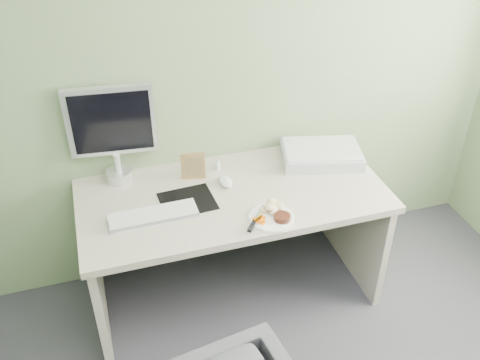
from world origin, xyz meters
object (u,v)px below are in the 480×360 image
object	(u,v)px
desk	(233,220)
plate	(271,218)
monitor	(112,129)
scanner	(321,155)

from	to	relation	value
desk	plate	world-z (taller)	plate
desk	monitor	bearing A→B (deg)	150.27
desk	monitor	world-z (taller)	monitor
plate	monitor	size ratio (longest dim) A/B	0.42
desk	scanner	distance (m)	0.63
plate	monitor	distance (m)	0.93
scanner	desk	bearing A→B (deg)	-150.34
desk	scanner	bearing A→B (deg)	15.46
desk	monitor	xyz separation A→B (m)	(-0.55, 0.31, 0.48)
scanner	monitor	size ratio (longest dim) A/B	0.83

